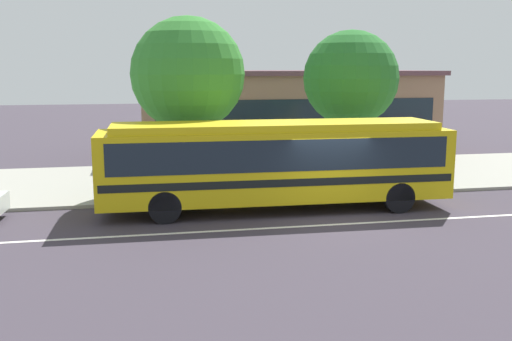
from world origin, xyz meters
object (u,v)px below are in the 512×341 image
object	(u,v)px
pedestrian_standing_by_tree	(150,164)
transit_bus	(276,159)
street_tree_near_stop	(188,74)
street_tree_mid_block	(351,78)
pedestrian_waiting_near_sign	(230,163)
pedestrian_walking_along_curb	(203,170)

from	to	relation	value
pedestrian_standing_by_tree	transit_bus	bearing A→B (deg)	-37.71
street_tree_near_stop	street_tree_mid_block	world-z (taller)	street_tree_near_stop
pedestrian_waiting_near_sign	pedestrian_standing_by_tree	distance (m)	2.97
pedestrian_waiting_near_sign	pedestrian_walking_along_curb	bearing A→B (deg)	-131.67
pedestrian_standing_by_tree	street_tree_mid_block	bearing A→B (deg)	8.17
pedestrian_standing_by_tree	street_tree_near_stop	size ratio (longest dim) A/B	0.28
pedestrian_walking_along_curb	street_tree_mid_block	xyz separation A→B (m)	(6.30, 2.48, 3.11)
street_tree_mid_block	pedestrian_walking_along_curb	bearing A→B (deg)	-158.55
transit_bus	street_tree_mid_block	world-z (taller)	street_tree_mid_block
pedestrian_waiting_near_sign	street_tree_mid_block	world-z (taller)	street_tree_mid_block
pedestrian_waiting_near_sign	pedestrian_walking_along_curb	xyz separation A→B (m)	(-1.19, -1.33, -0.01)
street_tree_near_stop	pedestrian_waiting_near_sign	bearing A→B (deg)	-9.97
pedestrian_waiting_near_sign	street_tree_near_stop	xyz separation A→B (m)	(-1.50, 0.26, 3.29)
pedestrian_standing_by_tree	street_tree_mid_block	world-z (taller)	street_tree_mid_block
pedestrian_waiting_near_sign	pedestrian_standing_by_tree	size ratio (longest dim) A/B	0.95
transit_bus	street_tree_mid_block	size ratio (longest dim) A/B	1.90
transit_bus	pedestrian_walking_along_curb	bearing A→B (deg)	141.28
transit_bus	pedestrian_standing_by_tree	size ratio (longest dim) A/B	6.40
pedestrian_waiting_near_sign	pedestrian_walking_along_curb	world-z (taller)	pedestrian_waiting_near_sign
pedestrian_standing_by_tree	street_tree_near_stop	bearing A→B (deg)	10.94
pedestrian_standing_by_tree	pedestrian_walking_along_curb	bearing A→B (deg)	-36.41
pedestrian_waiting_near_sign	street_tree_mid_block	distance (m)	6.09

